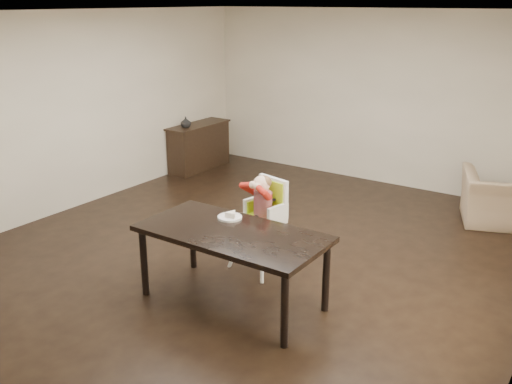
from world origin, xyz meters
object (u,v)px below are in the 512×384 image
armchair (507,191)px  sideboard (199,146)px  dining_table (232,239)px  high_chair (264,203)px

armchair → sideboard: size_ratio=0.84×
dining_table → high_chair: 0.84m
high_chair → sideboard: 4.04m
dining_table → sideboard: size_ratio=1.43×
dining_table → sideboard: 4.72m
dining_table → armchair: armchair is taller
high_chair → armchair: (1.89, 2.84, -0.29)m
dining_table → sideboard: sideboard is taller
high_chair → dining_table: bearing=-65.4°
armchair → sideboard: armchair is taller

